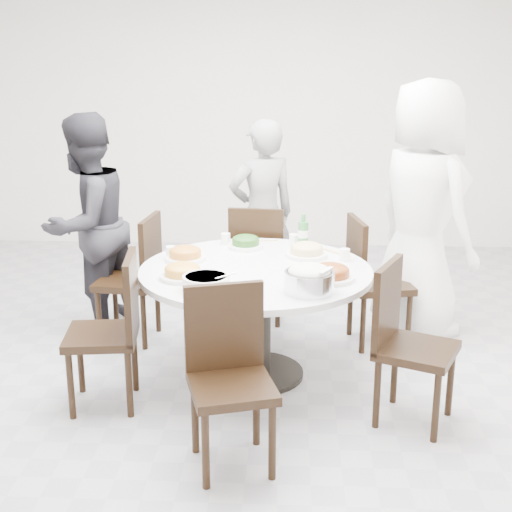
{
  "coord_description": "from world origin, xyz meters",
  "views": [
    {
      "loc": [
        0.38,
        -4.62,
        2.14
      ],
      "look_at": [
        0.16,
        -0.22,
        0.82
      ],
      "focal_mm": 50.0,
      "sensor_mm": 36.0,
      "label": 1
    }
  ],
  "objects_px": {
    "soup_bowl": "(206,283)",
    "chair_s": "(232,383)",
    "diner_left": "(87,225)",
    "beverage_bottle": "(303,231)",
    "chair_nw": "(127,279)",
    "chair_sw": "(101,332)",
    "chair_n": "(259,262)",
    "diner_middle": "(262,215)",
    "dining_table": "(256,323)",
    "chair_ne": "(380,282)",
    "chair_se": "(417,347)",
    "rice_bowl": "(309,282)",
    "diner_right": "(422,211)"
  },
  "relations": [
    {
      "from": "chair_nw",
      "to": "beverage_bottle",
      "type": "distance_m",
      "value": 1.35
    },
    {
      "from": "chair_ne",
      "to": "chair_nw",
      "type": "height_order",
      "value": "same"
    },
    {
      "from": "diner_middle",
      "to": "diner_left",
      "type": "relative_size",
      "value": 0.94
    },
    {
      "from": "soup_bowl",
      "to": "beverage_bottle",
      "type": "height_order",
      "value": "beverage_bottle"
    },
    {
      "from": "chair_se",
      "to": "beverage_bottle",
      "type": "distance_m",
      "value": 1.29
    },
    {
      "from": "chair_nw",
      "to": "soup_bowl",
      "type": "bearing_deg",
      "value": 41.98
    },
    {
      "from": "diner_left",
      "to": "soup_bowl",
      "type": "relative_size",
      "value": 5.99
    },
    {
      "from": "chair_s",
      "to": "soup_bowl",
      "type": "distance_m",
      "value": 0.75
    },
    {
      "from": "dining_table",
      "to": "chair_se",
      "type": "xyz_separation_m",
      "value": [
        0.96,
        -0.56,
        0.1
      ]
    },
    {
      "from": "rice_bowl",
      "to": "diner_middle",
      "type": "bearing_deg",
      "value": 101.12
    },
    {
      "from": "chair_sw",
      "to": "soup_bowl",
      "type": "relative_size",
      "value": 3.42
    },
    {
      "from": "chair_n",
      "to": "soup_bowl",
      "type": "xyz_separation_m",
      "value": [
        -0.25,
        -1.46,
        0.32
      ]
    },
    {
      "from": "chair_se",
      "to": "beverage_bottle",
      "type": "relative_size",
      "value": 3.82
    },
    {
      "from": "chair_s",
      "to": "chair_nw",
      "type": "bearing_deg",
      "value": 102.57
    },
    {
      "from": "chair_nw",
      "to": "chair_sw",
      "type": "distance_m",
      "value": 1.02
    },
    {
      "from": "soup_bowl",
      "to": "chair_s",
      "type": "bearing_deg",
      "value": -72.61
    },
    {
      "from": "chair_sw",
      "to": "diner_left",
      "type": "xyz_separation_m",
      "value": [
        -0.4,
        1.19,
        0.36
      ]
    },
    {
      "from": "chair_sw",
      "to": "diner_left",
      "type": "bearing_deg",
      "value": -168.15
    },
    {
      "from": "chair_ne",
      "to": "diner_left",
      "type": "xyz_separation_m",
      "value": [
        -2.19,
        0.16,
        0.36
      ]
    },
    {
      "from": "chair_nw",
      "to": "diner_left",
      "type": "distance_m",
      "value": 0.52
    },
    {
      "from": "chair_s",
      "to": "beverage_bottle",
      "type": "bearing_deg",
      "value": 59.99
    },
    {
      "from": "chair_n",
      "to": "chair_nw",
      "type": "relative_size",
      "value": 1.0
    },
    {
      "from": "chair_s",
      "to": "soup_bowl",
      "type": "xyz_separation_m",
      "value": [
        -0.2,
        0.65,
        0.32
      ]
    },
    {
      "from": "diner_left",
      "to": "beverage_bottle",
      "type": "height_order",
      "value": "diner_left"
    },
    {
      "from": "chair_nw",
      "to": "soup_bowl",
      "type": "distance_m",
      "value": 1.26
    },
    {
      "from": "chair_se",
      "to": "soup_bowl",
      "type": "xyz_separation_m",
      "value": [
        -1.22,
        0.14,
        0.32
      ]
    },
    {
      "from": "dining_table",
      "to": "diner_left",
      "type": "xyz_separation_m",
      "value": [
        -1.31,
        0.75,
        0.46
      ]
    },
    {
      "from": "dining_table",
      "to": "chair_sw",
      "type": "distance_m",
      "value": 1.01
    },
    {
      "from": "chair_sw",
      "to": "rice_bowl",
      "type": "height_order",
      "value": "chair_sw"
    },
    {
      "from": "chair_n",
      "to": "beverage_bottle",
      "type": "height_order",
      "value": "beverage_bottle"
    },
    {
      "from": "chair_s",
      "to": "rice_bowl",
      "type": "bearing_deg",
      "value": 41.54
    },
    {
      "from": "beverage_bottle",
      "to": "dining_table",
      "type": "bearing_deg",
      "value": -122.33
    },
    {
      "from": "soup_bowl",
      "to": "chair_se",
      "type": "bearing_deg",
      "value": -6.31
    },
    {
      "from": "dining_table",
      "to": "rice_bowl",
      "type": "height_order",
      "value": "rice_bowl"
    },
    {
      "from": "diner_right",
      "to": "beverage_bottle",
      "type": "relative_size",
      "value": 7.69
    },
    {
      "from": "chair_n",
      "to": "diner_middle",
      "type": "height_order",
      "value": "diner_middle"
    },
    {
      "from": "chair_sw",
      "to": "dining_table",
      "type": "bearing_deg",
      "value": 109.32
    },
    {
      "from": "beverage_bottle",
      "to": "chair_nw",
      "type": "bearing_deg",
      "value": 176.31
    },
    {
      "from": "chair_ne",
      "to": "diner_left",
      "type": "relative_size",
      "value": 0.57
    },
    {
      "from": "rice_bowl",
      "to": "soup_bowl",
      "type": "distance_m",
      "value": 0.6
    },
    {
      "from": "rice_bowl",
      "to": "chair_se",
      "type": "bearing_deg",
      "value": -11.66
    },
    {
      "from": "beverage_bottle",
      "to": "chair_ne",
      "type": "bearing_deg",
      "value": 10.5
    },
    {
      "from": "chair_sw",
      "to": "chair_s",
      "type": "relative_size",
      "value": 1.0
    },
    {
      "from": "chair_ne",
      "to": "rice_bowl",
      "type": "xyz_separation_m",
      "value": [
        -0.55,
        -1.03,
        0.34
      ]
    },
    {
      "from": "chair_s",
      "to": "soup_bowl",
      "type": "relative_size",
      "value": 3.42
    },
    {
      "from": "diner_right",
      "to": "diner_left",
      "type": "bearing_deg",
      "value": 59.17
    },
    {
      "from": "diner_left",
      "to": "chair_se",
      "type": "bearing_deg",
      "value": 86.32
    },
    {
      "from": "dining_table",
      "to": "diner_middle",
      "type": "bearing_deg",
      "value": 90.69
    },
    {
      "from": "chair_s",
      "to": "chair_sw",
      "type": "bearing_deg",
      "value": 126.79
    },
    {
      "from": "dining_table",
      "to": "chair_n",
      "type": "relative_size",
      "value": 1.58
    }
  ]
}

